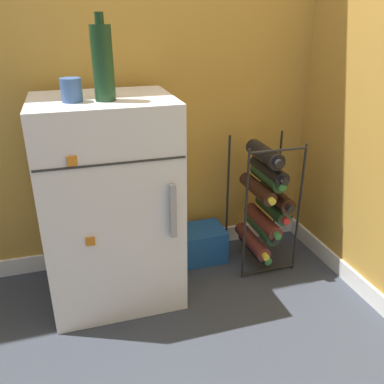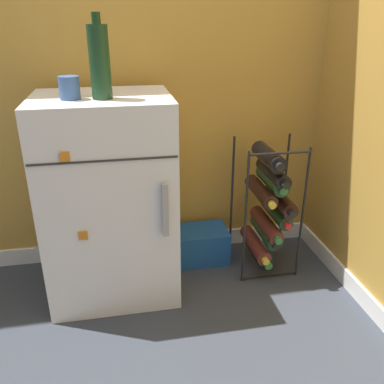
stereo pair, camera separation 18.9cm
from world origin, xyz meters
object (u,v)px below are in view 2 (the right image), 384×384
Objects in this scene: wine_rack at (268,208)px; fridge_top_cup at (69,88)px; soda_box at (200,244)px; fridge_top_bottle at (100,62)px; mini_fridge at (110,200)px.

fridge_top_cup is at bearing -174.04° from wine_rack.
soda_box is 1.09m from fridge_top_bottle.
fridge_top_cup is (-0.88, -0.09, 0.63)m from wine_rack.
wine_rack is 2.33× the size of soda_box.
fridge_top_bottle is at bearing -152.45° from soda_box.
fridge_top_cup is at bearing 174.50° from fridge_top_bottle.
fridge_top_bottle reaches higher than mini_fridge.
mini_fridge is at bearing -177.57° from wine_rack.
mini_fridge is 3.17× the size of soda_box.
mini_fridge is 3.00× the size of fridge_top_bottle.
mini_fridge is 0.60m from soda_box.
mini_fridge is 10.64× the size of fridge_top_cup.
wine_rack is 1.05m from fridge_top_bottle.
wine_rack is 0.42m from soda_box.
fridge_top_bottle is (0.12, -0.01, 0.09)m from fridge_top_cup.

